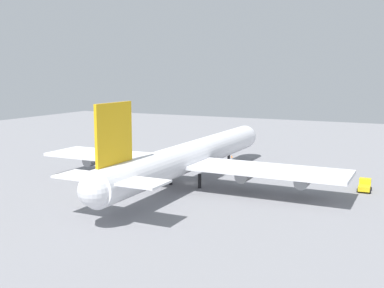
# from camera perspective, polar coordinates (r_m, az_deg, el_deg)

# --- Properties ---
(ground_plane) EXTENTS (293.32, 293.32, 0.00)m
(ground_plane) POSITION_cam_1_polar(r_m,az_deg,el_deg) (102.96, 0.00, -4.74)
(ground_plane) COLOR gray
(cargo_airplane) EXTENTS (73.33, 67.08, 19.11)m
(cargo_airplane) POSITION_cam_1_polar(r_m,az_deg,el_deg) (101.29, -0.13, -1.51)
(cargo_airplane) COLOR silver
(cargo_airplane) RESTS_ON ground_plane
(cargo_loader) EXTENTS (4.39, 2.85, 2.41)m
(cargo_loader) POSITION_cam_1_polar(r_m,az_deg,el_deg) (102.08, 20.15, -4.75)
(cargo_loader) COLOR yellow
(cargo_loader) RESTS_ON ground_plane
(safety_cone_nose) EXTENTS (0.45, 0.45, 0.65)m
(safety_cone_nose) POSITION_cam_1_polar(r_m,az_deg,el_deg) (133.94, 4.84, -1.50)
(safety_cone_nose) COLOR orange
(safety_cone_nose) RESTS_ON ground_plane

